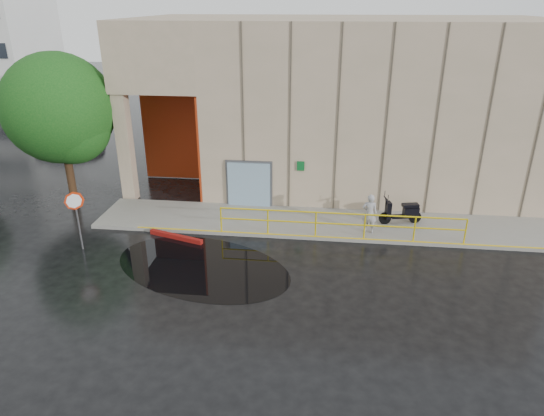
{
  "coord_description": "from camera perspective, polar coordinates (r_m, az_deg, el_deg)",
  "views": [
    {
      "loc": [
        3.61,
        -14.19,
        8.74
      ],
      "look_at": [
        1.58,
        3.0,
        1.31
      ],
      "focal_mm": 32.0,
      "sensor_mm": 36.0,
      "label": 1
    }
  ],
  "objects": [
    {
      "name": "stop_sign",
      "position": [
        19.24,
        -22.12,
        0.06
      ],
      "size": [
        0.6,
        0.44,
        2.35
      ],
      "rotation": [
        0.0,
        0.0,
        0.23
      ],
      "color": "slate",
      "rests_on": "ground"
    },
    {
      "name": "tree_near",
      "position": [
        23.8,
        -23.48,
        10.23
      ],
      "size": [
        4.89,
        4.89,
        6.79
      ],
      "rotation": [
        0.0,
        0.0,
        0.42
      ],
      "color": "black",
      "rests_on": "ground"
    },
    {
      "name": "ground",
      "position": [
        17.06,
        -6.54,
        -7.78
      ],
      "size": [
        120.0,
        120.0,
        0.0
      ],
      "primitive_type": "plane",
      "color": "black",
      "rests_on": "ground"
    },
    {
      "name": "sidewalk",
      "position": [
        20.61,
        7.18,
        -1.84
      ],
      "size": [
        20.0,
        3.0,
        0.15
      ],
      "primitive_type": "cube",
      "color": "gray",
      "rests_on": "ground"
    },
    {
      "name": "red_curb",
      "position": [
        19.68,
        -11.22,
        -3.33
      ],
      "size": [
        2.34,
        0.9,
        0.18
      ],
      "primitive_type": "cube",
      "rotation": [
        0.0,
        0.0,
        -0.31
      ],
      "color": "maroon",
      "rests_on": "ground"
    },
    {
      "name": "guardrail",
      "position": [
        19.14,
        8.01,
        -1.93
      ],
      "size": [
        9.56,
        0.06,
        1.03
      ],
      "color": "yellow",
      "rests_on": "sidewalk"
    },
    {
      "name": "car_c",
      "position": [
        34.09,
        -22.95,
        7.74
      ],
      "size": [
        5.02,
        2.67,
        1.39
      ],
      "primitive_type": "imported",
      "rotation": [
        0.0,
        0.0,
        1.41
      ],
      "color": "#B0B1B7",
      "rests_on": "ground"
    },
    {
      "name": "person",
      "position": [
        19.59,
        11.4,
        -0.65
      ],
      "size": [
        0.63,
        0.45,
        1.63
      ],
      "primitive_type": "imported",
      "rotation": [
        0.0,
        0.0,
        3.04
      ],
      "color": "#9A9A9E",
      "rests_on": "sidewalk"
    },
    {
      "name": "puddle",
      "position": [
        17.59,
        -8.22,
        -6.83
      ],
      "size": [
        7.71,
        6.17,
        0.01
      ],
      "primitive_type": "cube",
      "rotation": [
        0.0,
        0.0,
        -0.35
      ],
      "color": "black",
      "rests_on": "ground"
    },
    {
      "name": "scooter",
      "position": [
        20.7,
        15.04,
        0.27
      ],
      "size": [
        1.83,
        0.92,
        1.39
      ],
      "rotation": [
        0.0,
        0.0,
        0.21
      ],
      "color": "black",
      "rests_on": "sidewalk"
    },
    {
      "name": "building",
      "position": [
        25.63,
        10.19,
        12.67
      ],
      "size": [
        20.0,
        10.17,
        8.0
      ],
      "color": "tan",
      "rests_on": "ground"
    }
  ]
}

